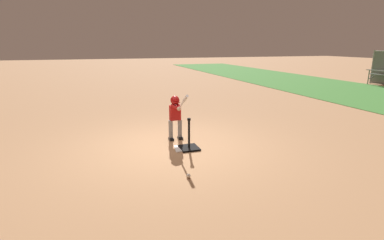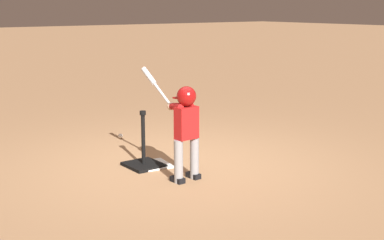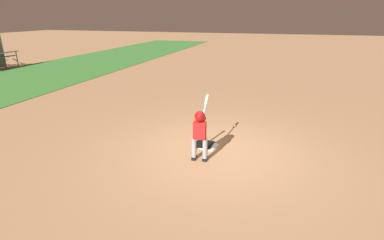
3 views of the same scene
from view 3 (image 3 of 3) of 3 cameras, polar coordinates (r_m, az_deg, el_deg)
ground_plane at (r=6.83m, az=4.93°, el=-5.97°), size 90.00×90.00×0.00m
home_plate at (r=7.06m, az=2.95°, el=-4.95°), size 0.50×0.50×0.02m
batting_tee at (r=7.08m, az=2.28°, el=-4.16°), size 0.46×0.41×0.71m
batter_child at (r=6.18m, az=1.55°, el=-1.71°), size 0.94×0.35×1.24m
baseball at (r=8.32m, az=8.05°, el=-1.07°), size 0.07×0.07×0.07m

